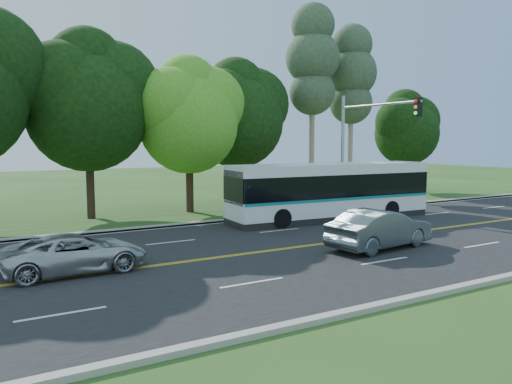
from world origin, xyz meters
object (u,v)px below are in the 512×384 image
sedan (380,229)px  suv (76,253)px  traffic_signal (364,134)px  transit_bus (330,192)px

sedan → suv: sedan is taller
traffic_signal → suv: size_ratio=1.53×
transit_bus → sedan: size_ratio=2.46×
sedan → traffic_signal: bearing=-45.7°
traffic_signal → transit_bus: traffic_signal is taller
traffic_signal → transit_bus: bearing=-170.3°
traffic_signal → suv: traffic_signal is taller
transit_bus → suv: 14.84m
transit_bus → sedan: transit_bus is taller
transit_bus → traffic_signal: bearing=12.7°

